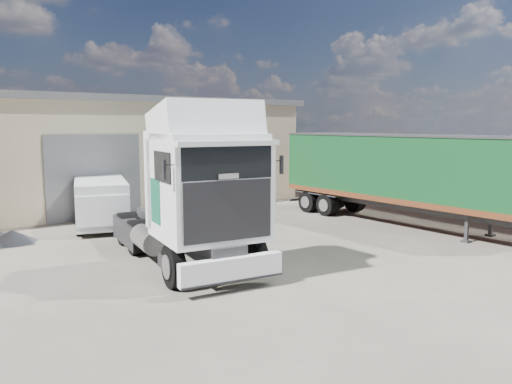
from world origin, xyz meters
TOP-DOWN VIEW (x-y plane):
  - ground at (0.00, 0.00)m, footprint 120.00×120.00m
  - brick_boundary_wall at (11.50, 6.00)m, footprint 0.35×26.00m
  - tractor_unit at (-1.97, 0.92)m, footprint 3.43×7.20m
  - box_trailer at (7.75, 2.03)m, footprint 2.80×11.01m
  - panel_van at (-2.33, 8.20)m, footprint 3.01×4.90m

SIDE VIEW (x-z plane):
  - ground at x=0.00m, z-range 0.00..0.00m
  - panel_van at x=-2.33m, z-range 0.03..1.90m
  - brick_boundary_wall at x=11.50m, z-range 0.00..2.50m
  - tractor_unit at x=-1.97m, z-range -0.37..4.26m
  - box_trailer at x=7.75m, z-range 0.40..4.03m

